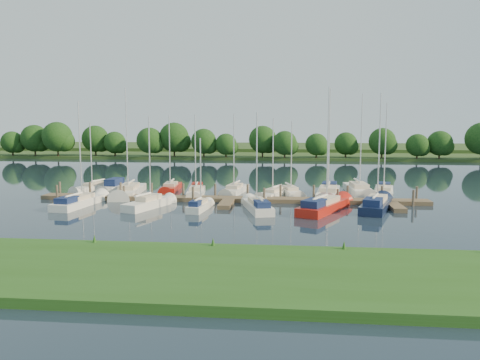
# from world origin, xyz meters

# --- Properties ---
(ground) EXTENTS (260.00, 260.00, 0.00)m
(ground) POSITION_xyz_m (0.00, 0.00, 0.00)
(ground) COLOR #1B2636
(ground) RESTS_ON ground
(near_bank) EXTENTS (90.00, 10.00, 0.50)m
(near_bank) POSITION_xyz_m (0.00, -16.00, 0.25)
(near_bank) COLOR #244D16
(near_bank) RESTS_ON ground
(dock) EXTENTS (40.00, 6.00, 0.40)m
(dock) POSITION_xyz_m (0.00, 7.31, 0.20)
(dock) COLOR #4A3C29
(dock) RESTS_ON ground
(mooring_pilings) EXTENTS (38.24, 2.84, 2.00)m
(mooring_pilings) POSITION_xyz_m (0.00, 8.43, 0.60)
(mooring_pilings) COLOR #473D33
(mooring_pilings) RESTS_ON ground
(far_shore) EXTENTS (180.00, 30.00, 0.60)m
(far_shore) POSITION_xyz_m (0.00, 75.00, 0.30)
(far_shore) COLOR #253E17
(far_shore) RESTS_ON ground
(distant_hill) EXTENTS (220.00, 40.00, 1.40)m
(distant_hill) POSITION_xyz_m (0.00, 100.00, 0.70)
(distant_hill) COLOR #385425
(distant_hill) RESTS_ON ground
(treeline) EXTENTS (144.62, 9.87, 8.17)m
(treeline) POSITION_xyz_m (2.16, 61.49, 3.94)
(treeline) COLOR #38281C
(treeline) RESTS_ON ground
(sailboat_n_0) EXTENTS (3.11, 6.51, 8.41)m
(sailboat_n_0) POSITION_xyz_m (-17.07, 13.78, 0.27)
(sailboat_n_0) COLOR white
(sailboat_n_0) RESTS_ON ground
(motorboat) EXTENTS (2.02, 5.93, 1.84)m
(motorboat) POSITION_xyz_m (-14.60, 13.86, 0.37)
(motorboat) COLOR white
(motorboat) RESTS_ON ground
(sailboat_n_2) EXTENTS (3.29, 9.77, 12.24)m
(sailboat_n_2) POSITION_xyz_m (-11.80, 11.02, 0.28)
(sailboat_n_2) COLOR white
(sailboat_n_2) RESTS_ON ground
(sailboat_n_3) EXTENTS (2.18, 7.27, 9.26)m
(sailboat_n_3) POSITION_xyz_m (-7.86, 14.40, 0.27)
(sailboat_n_3) COLOR #B41B10
(sailboat_n_3) RESTS_ON ground
(sailboat_n_4) EXTENTS (2.43, 7.25, 9.27)m
(sailboat_n_4) POSITION_xyz_m (-4.19, 11.32, 0.32)
(sailboat_n_4) COLOR white
(sailboat_n_4) RESTS_ON ground
(sailboat_n_5) EXTENTS (2.68, 7.43, 9.45)m
(sailboat_n_5) POSITION_xyz_m (-0.12, 13.28, 0.27)
(sailboat_n_5) COLOR white
(sailboat_n_5) RESTS_ON ground
(sailboat_n_6) EXTENTS (3.71, 6.88, 8.86)m
(sailboat_n_6) POSITION_xyz_m (4.40, 11.20, 0.27)
(sailboat_n_6) COLOR white
(sailboat_n_6) RESTS_ON ground
(sailboat_n_7) EXTENTS (3.02, 6.68, 8.56)m
(sailboat_n_7) POSITION_xyz_m (6.24, 12.70, 0.27)
(sailboat_n_7) COLOR white
(sailboat_n_7) RESTS_ON ground
(sailboat_n_8) EXTENTS (3.31, 9.66, 12.10)m
(sailboat_n_8) POSITION_xyz_m (10.35, 11.86, 0.33)
(sailboat_n_8) COLOR white
(sailboat_n_8) RESTS_ON ground
(sailboat_n_9) EXTENTS (2.61, 9.16, 11.70)m
(sailboat_n_9) POSITION_xyz_m (14.02, 14.44, 0.28)
(sailboat_n_9) COLOR white
(sailboat_n_9) RESTS_ON ground
(sailboat_n_10) EXTENTS (3.43, 8.43, 10.52)m
(sailboat_n_10) POSITION_xyz_m (16.65, 13.81, 0.31)
(sailboat_n_10) COLOR white
(sailboat_n_10) RESTS_ON ground
(sailboat_s_0) EXTENTS (2.64, 8.28, 10.48)m
(sailboat_s_0) POSITION_xyz_m (-14.18, 3.73, 0.32)
(sailboat_s_0) COLOR white
(sailboat_s_0) RESTS_ON ground
(sailboat_s_1) EXTENTS (3.43, 6.87, 9.10)m
(sailboat_s_1) POSITION_xyz_m (-7.18, 3.38, 0.29)
(sailboat_s_1) COLOR white
(sailboat_s_1) RESTS_ON ground
(sailboat_s_2) EXTENTS (1.75, 5.31, 6.97)m
(sailboat_s_2) POSITION_xyz_m (-2.15, 2.70, 0.32)
(sailboat_s_2) COLOR white
(sailboat_s_2) RESTS_ON ground
(sailboat_s_3) EXTENTS (3.30, 7.33, 9.41)m
(sailboat_s_3) POSITION_xyz_m (3.17, 3.03, 0.33)
(sailboat_s_3) COLOR white
(sailboat_s_3) RESTS_ON ground
(sailboat_s_4) EXTENTS (5.47, 8.85, 11.70)m
(sailboat_s_4) POSITION_xyz_m (9.30, 3.44, 0.34)
(sailboat_s_4) COLOR #B41B10
(sailboat_s_4) RESTS_ON ground
(sailboat_s_5) EXTENTS (4.27, 8.70, 11.20)m
(sailboat_s_5) POSITION_xyz_m (14.17, 4.68, 0.34)
(sailboat_s_5) COLOR #101A37
(sailboat_s_5) RESTS_ON ground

